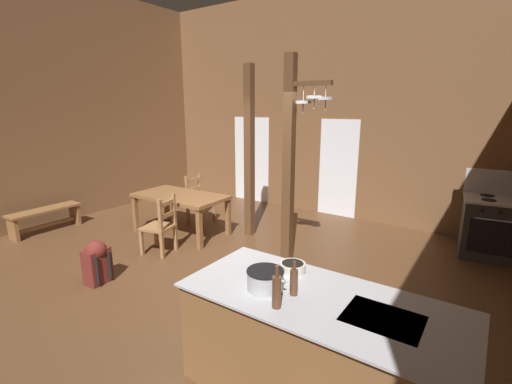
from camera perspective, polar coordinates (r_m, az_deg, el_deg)
The scene contains 18 objects.
ground_plane at distance 5.27m, azimuth -7.55°, elevation -13.18°, with size 8.96×8.10×0.10m, color brown.
wall_back at distance 7.85m, azimuth 10.87°, elevation 13.49°, with size 8.96×0.14×4.65m, color brown.
wall_left at distance 8.12m, azimuth -30.97°, elevation 11.84°, with size 0.14×8.10×4.65m, color brown.
glazed_door_back_left at distance 8.80m, azimuth -0.74°, elevation 5.21°, with size 1.00×0.01×2.05m, color white.
glazed_panel_back_right at distance 7.74m, azimuth 12.97°, elevation 3.69°, with size 0.84×0.01×2.05m, color white.
kitchen_island at distance 3.12m, azimuth 9.79°, elevation -23.45°, with size 2.16×0.96×0.89m.
stove_range at distance 6.71m, azimuth 34.73°, elevation -4.74°, with size 1.22×0.93×1.32m.
support_post_with_pot_rack at distance 5.08m, azimuth 5.67°, elevation 5.76°, with size 0.69×0.23×3.00m.
support_post_center at distance 6.29m, azimuth -1.07°, elevation 6.21°, with size 0.14×0.14×3.00m.
dining_table at distance 6.65m, azimuth -12.01°, elevation -1.16°, with size 1.73×0.96×0.74m.
ladderback_chair_near_window at distance 5.89m, azimuth -15.00°, elevation -5.29°, with size 0.54×0.54×0.95m.
ladderback_chair_by_post at distance 7.38m, azimuth -9.13°, elevation -1.16°, with size 0.45×0.45×0.95m.
bench_along_left_wall at distance 7.78m, azimuth -30.66°, elevation -3.33°, with size 0.39×1.26×0.44m.
backpack at distance 5.26m, azimuth -24.13°, elevation -9.98°, with size 0.33×0.34×0.60m.
stockpot_on_counter at distance 2.90m, azimuth 1.49°, elevation -13.87°, with size 0.37×0.30×0.16m.
mixing_bowl_on_counter at distance 3.21m, azimuth 5.87°, elevation -11.91°, with size 0.23×0.23×0.08m.
bottle_tall_on_counter at distance 2.83m, azimuth 6.08°, elevation -14.06°, with size 0.06×0.06×0.28m.
bottle_short_on_counter at distance 2.65m, azimuth 3.32°, elevation -15.55°, with size 0.07×0.07×0.33m.
Camera 1 is at (3.20, -3.45, 2.32)m, focal length 24.99 mm.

